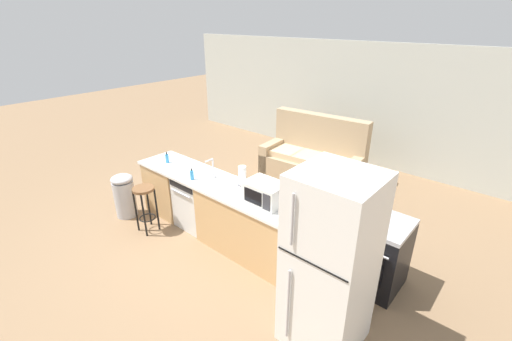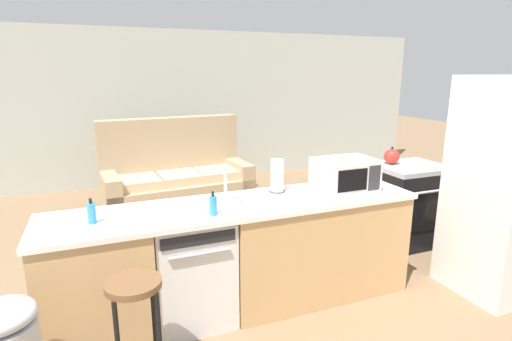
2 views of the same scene
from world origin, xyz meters
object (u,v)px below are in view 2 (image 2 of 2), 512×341
object	(u,v)px
dishwasher	(191,269)
microwave	(345,175)
soap_bottle	(213,205)
couch	(176,180)
dish_soap_bottle	(92,213)
kettle	(392,156)
paper_towel_roll	(277,176)
bar_stool	(136,313)
stove_range	(408,204)
refrigerator	(505,188)

from	to	relation	value
dishwasher	microwave	bearing A→B (deg)	-0.06
soap_bottle	couch	world-z (taller)	couch
dish_soap_bottle	kettle	distance (m)	3.18
dishwasher	dish_soap_bottle	world-z (taller)	dish_soap_bottle
dishwasher	kettle	xyz separation A→B (m)	(2.43, 0.68, 0.56)
dishwasher	soap_bottle	bearing A→B (deg)	-52.11
paper_towel_roll	soap_bottle	bearing A→B (deg)	-151.95
bar_stool	couch	xyz separation A→B (m)	(0.86, 3.37, -0.14)
dish_soap_bottle	kettle	bearing A→B (deg)	12.91
stove_range	paper_towel_roll	xyz separation A→B (m)	(-1.80, -0.37, 0.59)
dishwasher	stove_range	world-z (taller)	stove_range
refrigerator	couch	bearing A→B (deg)	123.81
stove_range	soap_bottle	distance (m)	2.62
soap_bottle	refrigerator	bearing A→B (deg)	-8.58
soap_bottle	dish_soap_bottle	xyz separation A→B (m)	(-0.80, 0.15, 0.00)
stove_range	bar_stool	distance (m)	3.29
refrigerator	kettle	world-z (taller)	refrigerator
dishwasher	refrigerator	size ratio (longest dim) A/B	0.45
soap_bottle	bar_stool	bearing A→B (deg)	-143.11
refrigerator	dish_soap_bottle	world-z (taller)	refrigerator
refrigerator	dish_soap_bottle	xyz separation A→B (m)	(-3.26, 0.52, 0.04)
stove_range	refrigerator	size ratio (longest dim) A/B	0.48
soap_bottle	couch	size ratio (longest dim) A/B	0.09
microwave	dish_soap_bottle	bearing A→B (deg)	-179.16
bar_stool	microwave	bearing A→B (deg)	19.08
microwave	kettle	distance (m)	1.28
dishwasher	refrigerator	world-z (taller)	refrigerator
dish_soap_bottle	couch	xyz separation A→B (m)	(1.06, 2.77, -0.58)
paper_towel_roll	couch	world-z (taller)	couch
dishwasher	bar_stool	world-z (taller)	dishwasher
microwave	kettle	world-z (taller)	microwave
stove_range	refrigerator	distance (m)	1.20
stove_range	dish_soap_bottle	distance (m)	3.35
stove_range	dish_soap_bottle	world-z (taller)	dish_soap_bottle
dishwasher	kettle	distance (m)	2.59
stove_range	microwave	xyz separation A→B (m)	(-1.24, -0.55, 0.59)
bar_stool	dish_soap_bottle	bearing A→B (deg)	108.24
stove_range	couch	world-z (taller)	couch
microwave	bar_stool	world-z (taller)	microwave
refrigerator	microwave	xyz separation A→B (m)	(-1.24, 0.55, 0.10)
stove_range	kettle	distance (m)	0.57
stove_range	dish_soap_bottle	size ratio (longest dim) A/B	5.11
dish_soap_bottle	dishwasher	bearing A→B (deg)	2.68
kettle	dish_soap_bottle	bearing A→B (deg)	-167.09
soap_bottle	bar_stool	world-z (taller)	soap_bottle
microwave	stove_range	bearing A→B (deg)	23.85
stove_range	soap_bottle	world-z (taller)	soap_bottle
refrigerator	bar_stool	distance (m)	3.09
microwave	couch	world-z (taller)	couch
paper_towel_roll	kettle	size ratio (longest dim) A/B	1.38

